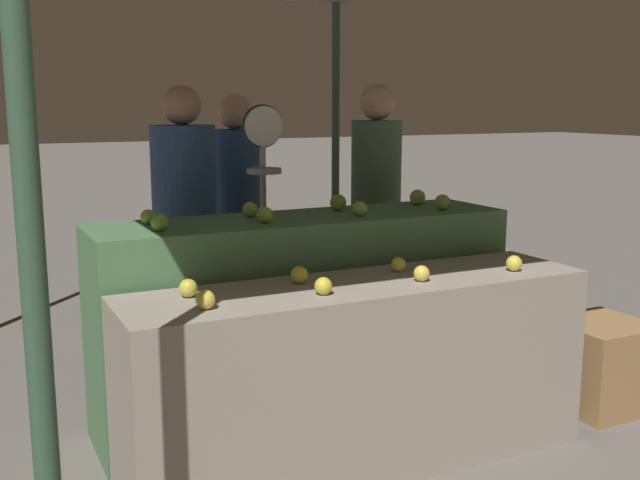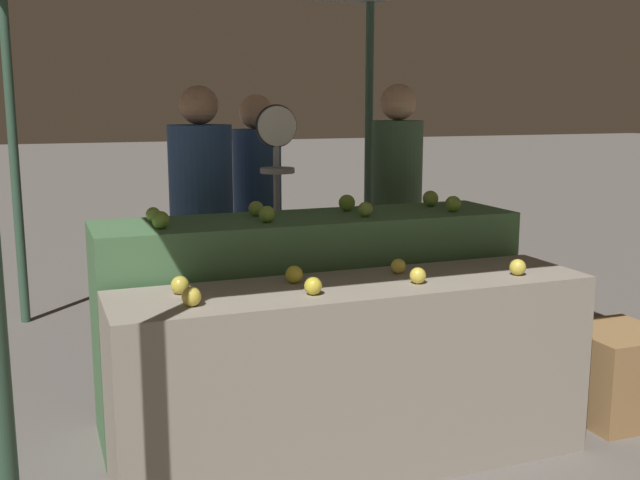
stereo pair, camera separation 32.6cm
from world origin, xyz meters
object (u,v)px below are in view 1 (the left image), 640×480
produce_scale (263,187)px  person_customer_right (376,197)px  person_vendor_at_scale (185,212)px  wooden_crate_side (599,364)px  person_customer_left (237,203)px

produce_scale → person_customer_right: size_ratio=0.93×
person_vendor_at_scale → wooden_crate_side: bearing=115.2°
person_customer_left → wooden_crate_side: 2.43m
person_customer_right → wooden_crate_side: person_customer_right is taller
person_vendor_at_scale → person_customer_right: person_customer_right is taller
person_customer_right → person_customer_left: bearing=-7.5°
person_customer_right → wooden_crate_side: bearing=129.9°
person_customer_left → person_customer_right: person_customer_right is taller
person_vendor_at_scale → person_customer_left: size_ratio=1.03×
person_vendor_at_scale → person_customer_left: 0.55m
person_vendor_at_scale → person_customer_left: person_vendor_at_scale is taller
produce_scale → person_customer_right: person_customer_right is taller
person_vendor_at_scale → wooden_crate_side: (1.88, -1.49, -0.77)m
person_customer_right → produce_scale: bearing=33.9°
produce_scale → wooden_crate_side: bearing=-37.2°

